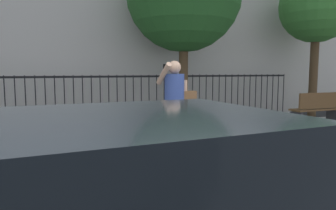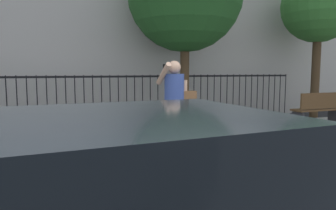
% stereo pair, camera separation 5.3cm
% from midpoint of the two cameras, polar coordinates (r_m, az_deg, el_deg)
% --- Properties ---
extents(ground_plane, '(60.00, 60.00, 0.00)m').
position_cam_midpoint_polar(ground_plane, '(4.65, 12.77, -15.66)').
color(ground_plane, black).
extents(sidewalk, '(28.00, 4.40, 0.15)m').
position_cam_midpoint_polar(sidewalk, '(6.47, 1.78, -8.52)').
color(sidewalk, gray).
rests_on(sidewalk, ground).
extents(iron_fence, '(12.03, 0.04, 1.60)m').
position_cam_midpoint_polar(iron_fence, '(9.80, -6.63, 2.06)').
color(iron_fence, black).
rests_on(iron_fence, ground).
extents(pedestrian_on_phone, '(0.66, 0.51, 1.74)m').
position_cam_midpoint_polar(pedestrian_on_phone, '(5.46, 1.65, 0.39)').
color(pedestrian_on_phone, tan).
rests_on(pedestrian_on_phone, sidewalk).
extents(street_bench, '(1.60, 0.45, 0.95)m').
position_cam_midpoint_polar(street_bench, '(10.11, 25.86, -0.50)').
color(street_bench, brown).
rests_on(street_bench, sidewalk).
extents(street_tree_near, '(2.53, 2.53, 5.23)m').
position_cam_midpoint_polar(street_tree_near, '(12.44, 25.80, 15.81)').
color(street_tree_near, '#4C3823').
rests_on(street_tree_near, ground).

